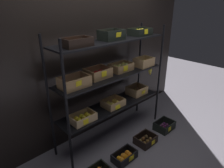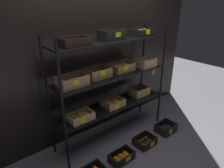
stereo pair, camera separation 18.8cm
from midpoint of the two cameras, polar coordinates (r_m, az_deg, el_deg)
ground_plane at (r=3.32m, az=1.67°, el=-14.40°), size 10.00×10.00×0.00m
storefront_wall at (r=3.03m, az=-3.30°, el=11.38°), size 4.17×0.12×2.82m
display_rack at (r=2.82m, az=2.09°, el=2.85°), size 1.89×0.47×1.68m
crate_ground_left_orange at (r=2.87m, az=4.80°, el=-20.40°), size 0.34×0.21×0.12m
crate_ground_kiwi at (r=3.16m, az=11.21°, el=-16.08°), size 0.31×0.25×0.12m
crate_ground_plum at (r=3.50m, az=16.78°, el=-12.29°), size 0.32×0.26×0.14m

